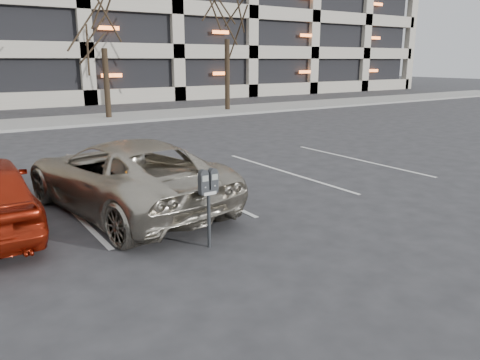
% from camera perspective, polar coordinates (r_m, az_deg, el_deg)
% --- Properties ---
extents(ground, '(140.00, 140.00, 0.00)m').
position_cam_1_polar(ground, '(8.42, -6.94, -5.76)').
color(ground, '#28282B').
rests_on(ground, ground).
extents(sidewalk, '(80.00, 4.00, 0.12)m').
position_cam_1_polar(sidewalk, '(23.53, -24.99, 6.18)').
color(sidewalk, gray).
rests_on(sidewalk, ground).
extents(stall_lines, '(16.90, 5.20, 0.00)m').
position_cam_1_polar(stall_lines, '(10.05, -20.13, -3.17)').
color(stall_lines, silver).
rests_on(stall_lines, ground).
extents(tree_c, '(3.36, 3.36, 7.65)m').
position_cam_1_polar(tree_c, '(24.42, -16.59, 20.05)').
color(tree_c, black).
rests_on(tree_c, ground).
extents(parking_meter, '(0.32, 0.13, 1.25)m').
position_cam_1_polar(parking_meter, '(7.23, -3.88, -1.10)').
color(parking_meter, black).
rests_on(parking_meter, ground).
extents(suv_silver, '(3.10, 5.38, 1.42)m').
position_cam_1_polar(suv_silver, '(9.44, -13.93, 0.60)').
color(suv_silver, '#ABA391').
rests_on(suv_silver, ground).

